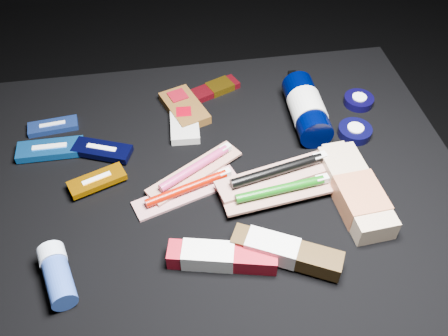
{
  "coord_description": "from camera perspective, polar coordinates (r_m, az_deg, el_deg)",
  "views": [
    {
      "loc": [
        -0.09,
        -0.65,
        1.14
      ],
      "look_at": [
        0.01,
        0.01,
        0.42
      ],
      "focal_mm": 40.0,
      "sensor_mm": 36.0,
      "label": 1
    }
  ],
  "objects": [
    {
      "name": "toothpaste_carton_green",
      "position": [
        0.86,
        6.56,
        -9.36
      ],
      "size": [
        0.19,
        0.12,
        0.04
      ],
      "rotation": [
        0.0,
        0.0,
        -0.49
      ],
      "color": "#33220C",
      "rests_on": "cloth_table"
    },
    {
      "name": "deodorant_stick",
      "position": [
        0.88,
        -18.54,
        -11.43
      ],
      "size": [
        0.07,
        0.12,
        0.05
      ],
      "rotation": [
        0.0,
        0.0,
        0.28
      ],
      "color": "#28469C",
      "rests_on": "cloth_table"
    },
    {
      "name": "toothpaste_carton_red",
      "position": [
        0.86,
        -0.77,
        -10.11
      ],
      "size": [
        0.19,
        0.08,
        0.04
      ],
      "rotation": [
        0.0,
        0.0,
        -0.23
      ],
      "color": "maroon",
      "rests_on": "cloth_table"
    },
    {
      "name": "bodywash_bottle",
      "position": [
        0.97,
        14.83,
        -2.71
      ],
      "size": [
        0.09,
        0.23,
        0.05
      ],
      "rotation": [
        0.0,
        0.0,
        0.07
      ],
      "color": "tan",
      "rests_on": "cloth_table"
    },
    {
      "name": "toothbrush_pack_1",
      "position": [
        0.99,
        -3.24,
        -0.16
      ],
      "size": [
        0.2,
        0.15,
        0.02
      ],
      "rotation": [
        0.0,
        0.0,
        0.55
      ],
      "color": "#B9B2AD",
      "rests_on": "cloth_table"
    },
    {
      "name": "cream_tin_lower",
      "position": [
        1.11,
        14.72,
        4.07
      ],
      "size": [
        0.07,
        0.07,
        0.02
      ],
      "rotation": [
        0.0,
        0.0,
        0.35
      ],
      "color": "black",
      "rests_on": "cloth_table"
    },
    {
      "name": "toothbrush_pack_2",
      "position": [
        0.94,
        6.57,
        -2.64
      ],
      "size": [
        0.22,
        0.08,
        0.02
      ],
      "rotation": [
        0.0,
        0.0,
        0.13
      ],
      "color": "#A5A09A",
      "rests_on": "cloth_table"
    },
    {
      "name": "luna_bar_3",
      "position": [
        1.0,
        -14.3,
        -1.4
      ],
      "size": [
        0.12,
        0.08,
        0.01
      ],
      "rotation": [
        0.0,
        0.0,
        0.36
      ],
      "color": "#C77503",
      "rests_on": "cloth_table"
    },
    {
      "name": "toothbrush_pack_3",
      "position": [
        0.96,
        6.23,
        -0.53
      ],
      "size": [
        0.25,
        0.11,
        0.03
      ],
      "rotation": [
        0.0,
        0.0,
        0.22
      ],
      "color": "#B8B3AD",
      "rests_on": "cloth_table"
    },
    {
      "name": "clif_bar_0",
      "position": [
        1.13,
        -4.67,
        7.02
      ],
      "size": [
        0.11,
        0.15,
        0.02
      ],
      "rotation": [
        0.0,
        0.0,
        0.34
      ],
      "color": "#513213",
      "rests_on": "cloth_table"
    },
    {
      "name": "lotion_bottle",
      "position": [
        1.1,
        9.4,
        6.73
      ],
      "size": [
        0.07,
        0.23,
        0.07
      ],
      "rotation": [
        0.0,
        0.0,
        -0.02
      ],
      "color": "black",
      "rests_on": "cloth_table"
    },
    {
      "name": "cream_tin_upper",
      "position": [
        1.19,
        15.13,
        7.47
      ],
      "size": [
        0.07,
        0.07,
        0.02
      ],
      "rotation": [
        0.0,
        0.0,
        0.43
      ],
      "color": "black",
      "rests_on": "cloth_table"
    },
    {
      "name": "cloth_table",
      "position": [
        1.15,
        -0.67,
        -7.96
      ],
      "size": [
        0.98,
        0.78,
        0.4
      ],
      "primitive_type": "cube",
      "color": "black",
      "rests_on": "ground"
    },
    {
      "name": "toothbrush_pack_0",
      "position": [
        0.96,
        -4.1,
        -2.51
      ],
      "size": [
        0.22,
        0.11,
        0.02
      ],
      "rotation": [
        0.0,
        0.0,
        0.32
      ],
      "color": "silver",
      "rests_on": "cloth_table"
    },
    {
      "name": "power_bar",
      "position": [
        1.18,
        -1.12,
        9.01
      ],
      "size": [
        0.14,
        0.09,
        0.02
      ],
      "rotation": [
        0.0,
        0.0,
        0.4
      ],
      "color": "maroon",
      "rests_on": "cloth_table"
    },
    {
      "name": "luna_bar_1",
      "position": [
        1.09,
        -19.23,
        2.03
      ],
      "size": [
        0.13,
        0.05,
        0.02
      ],
      "rotation": [
        0.0,
        0.0,
        -0.01
      ],
      "color": "blue",
      "rests_on": "cloth_table"
    },
    {
      "name": "ground",
      "position": [
        1.31,
        -0.59,
        -12.95
      ],
      "size": [
        3.0,
        3.0,
        0.0
      ],
      "primitive_type": "plane",
      "color": "black",
      "rests_on": "ground"
    },
    {
      "name": "luna_bar_0",
      "position": [
        1.15,
        -18.95,
        4.54
      ],
      "size": [
        0.11,
        0.05,
        0.01
      ],
      "rotation": [
        0.0,
        0.0,
        0.1
      ],
      "color": "#2345A7",
      "rests_on": "cloth_table"
    },
    {
      "name": "luna_bar_2",
      "position": [
        1.06,
        -13.76,
        2.0
      ],
      "size": [
        0.13,
        0.09,
        0.02
      ],
      "rotation": [
        0.0,
        0.0,
        -0.39
      ],
      "color": "black",
      "rests_on": "cloth_table"
    },
    {
      "name": "clif_bar_1",
      "position": [
        1.1,
        -4.54,
        5.17
      ],
      "size": [
        0.07,
        0.12,
        0.02
      ],
      "rotation": [
        0.0,
        0.0,
        -0.06
      ],
      "color": "#B7B6AF",
      "rests_on": "cloth_table"
    }
  ]
}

